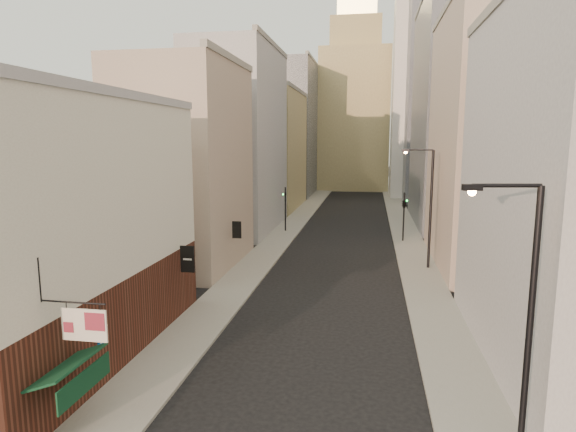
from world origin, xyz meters
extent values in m
cube|color=gray|center=(-6.50, 55.00, 0.07)|extent=(3.00, 140.00, 0.15)
cube|color=gray|center=(6.50, 55.00, 0.07)|extent=(3.00, 140.00, 0.15)
cube|color=#532A1E|center=(-11.00, 9.00, 2.00)|extent=(6.00, 16.00, 4.00)
cube|color=beige|center=(-11.00, 9.00, 8.00)|extent=(6.00, 16.00, 8.00)
cube|color=#95969A|center=(-8.20, 9.00, 12.10)|extent=(0.60, 16.00, 0.40)
cylinder|color=black|center=(-6.90, 3.00, 4.90)|extent=(2.40, 0.06, 0.06)
cube|color=beige|center=(-6.50, 3.00, 4.15)|extent=(1.60, 0.06, 1.10)
cube|color=maroon|center=(-6.10, 3.00, 4.30)|extent=(0.70, 0.10, 0.60)
cube|color=maroon|center=(-7.05, 3.00, 4.05)|extent=(0.35, 0.10, 0.35)
cube|color=black|center=(-7.35, 3.20, 2.55)|extent=(1.25, 3.00, 0.52)
cube|color=black|center=(-6.75, 3.20, 2.05)|extent=(0.06, 3.00, 0.80)
cube|color=#1057AF|center=(-7.95, 6.20, 2.20)|extent=(0.08, 0.40, 0.50)
cube|color=black|center=(-7.30, 14.00, 3.60)|extent=(0.80, 0.08, 1.50)
cube|color=black|center=(-7.30, 24.00, 3.40)|extent=(0.70, 0.08, 1.30)
cube|color=#A28F80|center=(-12.00, 26.00, 8.00)|extent=(8.00, 12.00, 16.00)
cube|color=#95969A|center=(-12.00, 42.00, 10.00)|extent=(8.00, 16.00, 20.00)
cube|color=#9C8B59|center=(-12.00, 60.00, 8.50)|extent=(8.00, 18.00, 17.00)
cube|color=gray|center=(-12.00, 80.00, 12.00)|extent=(8.00, 20.00, 24.00)
cube|color=#A28F80|center=(12.00, 30.00, 10.00)|extent=(8.00, 16.00, 20.00)
cube|color=gray|center=(12.00, 50.00, 13.00)|extent=(8.00, 20.00, 26.00)
cube|color=gray|center=(18.00, 78.00, 25.00)|extent=(20.00, 22.00, 50.00)
cube|color=#9C8B59|center=(-1.00, 92.00, 14.00)|extent=(14.00, 14.00, 28.00)
cube|color=#9C8B59|center=(-1.00, 92.00, 31.00)|extent=(10.00, 10.00, 6.00)
cylinder|color=#FFCC72|center=(-1.00, 92.00, 36.50)|extent=(8.00, 8.00, 5.00)
cube|color=silver|center=(10.00, 78.00, 17.00)|extent=(8.00, 8.00, 34.00)
cylinder|color=black|center=(7.36, 4.00, 4.42)|extent=(0.20, 0.20, 8.84)
cylinder|color=black|center=(6.39, 3.82, 8.84)|extent=(1.95, 0.47, 0.12)
cube|color=black|center=(5.42, 3.65, 8.79)|extent=(0.57, 0.31, 0.18)
sphere|color=#FF8F3F|center=(5.42, 3.65, 8.67)|extent=(0.24, 0.24, 0.24)
cylinder|color=black|center=(7.26, 27.71, 4.69)|extent=(0.21, 0.21, 9.37)
cylinder|color=black|center=(6.24, 27.93, 9.37)|extent=(2.06, 0.58, 0.12)
cube|color=black|center=(5.22, 28.16, 9.32)|extent=(0.61, 0.35, 0.19)
sphere|color=#FF8F3F|center=(5.22, 28.16, 9.18)|extent=(0.25, 0.25, 0.25)
cylinder|color=black|center=(-6.62, 41.23, 2.50)|extent=(0.16, 0.16, 5.00)
imported|color=black|center=(-6.62, 41.23, 4.20)|extent=(0.53, 0.53, 1.24)
sphere|color=#19E533|center=(-6.87, 41.23, 4.20)|extent=(0.16, 0.16, 0.16)
cylinder|color=black|center=(5.94, 37.87, 2.50)|extent=(0.16, 0.16, 5.00)
imported|color=black|center=(5.94, 37.87, 4.20)|extent=(0.66, 0.66, 1.50)
sphere|color=#19E533|center=(6.19, 37.87, 4.20)|extent=(0.16, 0.16, 0.16)
camera|label=1|loc=(2.58, -10.58, 10.11)|focal=30.00mm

